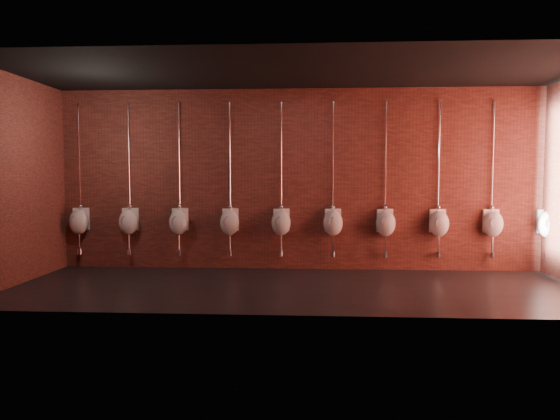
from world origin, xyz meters
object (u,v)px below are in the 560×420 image
Objects in this scene: urinal_3 at (230,221)px; urinal_5 at (333,222)px; urinal_2 at (179,221)px; urinal_7 at (439,223)px; urinal_1 at (129,221)px; urinal_9 at (547,223)px; urinal_8 at (493,223)px; urinal_6 at (386,222)px; urinal_4 at (281,222)px; urinal_0 at (79,221)px.

urinal_5 is at bearing 0.00° from urinal_3.
urinal_7 is (4.58, 0.00, 0.00)m from urinal_2.
urinal_9 is at bearing 0.00° from urinal_1.
urinal_8 is (4.58, 0.00, 0.00)m from urinal_3.
urinal_6 is (4.58, 0.00, 0.00)m from urinal_1.
urinal_1 is 1.00× the size of urinal_9.
urinal_3 is 0.92m from urinal_4.
urinal_9 is (3.66, 0.00, 0.00)m from urinal_5.
urinal_3 is 1.00× the size of urinal_8.
urinal_2 is 1.00× the size of urinal_4.
urinal_2 is 6.41m from urinal_9.
urinal_7 is at bearing 180.00° from urinal_8.
urinal_1 is 1.00× the size of urinal_5.
urinal_6 is 1.00× the size of urinal_9.
urinal_2 and urinal_4 have the same top height.
urinal_2 is 1.00× the size of urinal_3.
urinal_7 is 1.83m from urinal_9.
urinal_5 is 3.66m from urinal_9.
urinal_3 is 2.75m from urinal_6.
urinal_3 and urinal_6 have the same top height.
urinal_1 and urinal_8 have the same top height.
urinal_5 and urinal_8 have the same top height.
urinal_0 is 4.58m from urinal_5.
urinal_2 is (1.83, 0.00, 0.00)m from urinal_0.
urinal_6 is at bearing 180.00° from urinal_7.
urinal_9 is (0.92, 0.00, 0.00)m from urinal_8.
urinal_7 is 0.92m from urinal_8.
urinal_9 is (1.83, 0.00, 0.00)m from urinal_7.
urinal_9 is (4.58, 0.00, 0.00)m from urinal_4.
urinal_5 is 2.75m from urinal_8.
urinal_1 and urinal_4 have the same top height.
urinal_7 and urinal_8 have the same top height.
urinal_6 is (0.92, 0.00, 0.00)m from urinal_5.
urinal_9 is (2.75, 0.00, 0.00)m from urinal_6.
urinal_4 is 1.00× the size of urinal_5.
urinal_1 is 3.66m from urinal_5.
urinal_1 is 2.75m from urinal_4.
urinal_1 and urinal_9 have the same top height.
urinal_4 is 2.75m from urinal_7.
urinal_0 and urinal_6 have the same top height.
urinal_2 is at bearing 180.00° from urinal_9.
urinal_7 is (2.75, 0.00, 0.00)m from urinal_4.
urinal_0 is 1.00× the size of urinal_3.
urinal_5 is at bearing 180.00° from urinal_8.
urinal_2 is 1.00× the size of urinal_5.
urinal_9 is at bearing 0.00° from urinal_6.
urinal_7 is at bearing 0.00° from urinal_6.
urinal_4 is 3.66m from urinal_8.
urinal_5 is (2.75, 0.00, 0.00)m from urinal_2.
urinal_6 is at bearing 0.00° from urinal_0.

